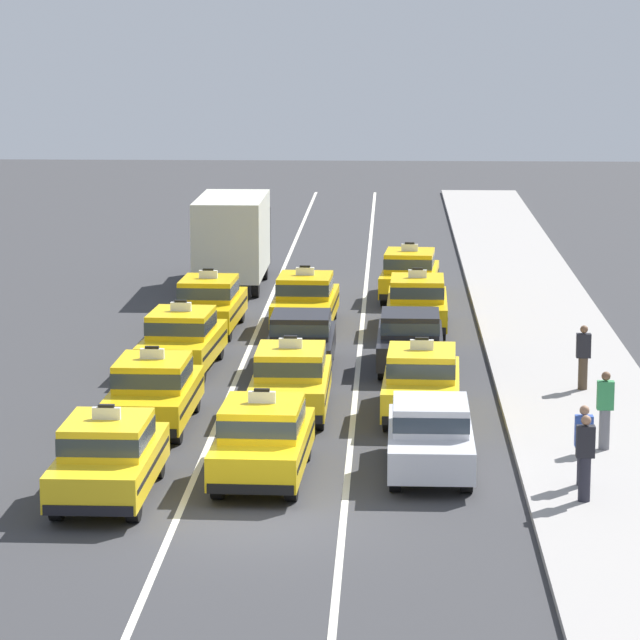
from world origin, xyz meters
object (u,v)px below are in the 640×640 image
object	(u,v)px
taxi_right_fifth	(410,273)
pedestrian_by_storefront	(583,445)
taxi_center_fourth	(305,300)
taxi_right_second	(422,381)
taxi_left_second	(154,391)
sedan_center_third	(301,340)
taxi_left_fourth	(209,303)
sedan_right_third	(410,338)
box_truck_left_fifth	(234,236)
taxi_right_fourth	(417,302)
taxi_left_third	(182,339)
sedan_right_nearest	(430,434)
pedestrian_mid_block	(605,410)
taxi_center_second	(291,379)
pedestrian_near_crosswalk	(583,357)
taxi_left_nearest	(108,456)
pedestrian_trailing	(585,458)
taxi_center_nearest	(263,438)

from	to	relation	value
taxi_right_fifth	pedestrian_by_storefront	bearing A→B (deg)	-81.99
taxi_center_fourth	taxi_right_second	world-z (taller)	same
taxi_left_second	sedan_center_third	size ratio (longest dim) A/B	1.07
taxi_left_fourth	sedan_right_third	size ratio (longest dim) A/B	1.07
box_truck_left_fifth	taxi_right_fourth	world-z (taller)	box_truck_left_fifth
taxi_left_fourth	sedan_center_third	world-z (taller)	taxi_left_fourth
taxi_center_fourth	taxi_right_second	distance (m)	11.93
taxi_left_third	taxi_left_fourth	size ratio (longest dim) A/B	1.01
sedan_right_nearest	box_truck_left_fifth	bearing A→B (deg)	104.70
taxi_center_fourth	pedestrian_mid_block	world-z (taller)	taxi_center_fourth
sedan_right_nearest	taxi_right_fourth	bearing A→B (deg)	90.14
taxi_center_fourth	sedan_right_third	size ratio (longest dim) A/B	1.07
taxi_center_fourth	taxi_right_fourth	distance (m)	3.46
taxi_center_second	sedan_right_nearest	size ratio (longest dim) A/B	1.06
sedan_center_third	taxi_right_fourth	size ratio (longest dim) A/B	0.94
taxi_left_second	taxi_center_fourth	size ratio (longest dim) A/B	0.99
sedan_right_third	taxi_right_fifth	bearing A→B (deg)	89.49
taxi_center_fourth	pedestrian_by_storefront	world-z (taller)	taxi_center_fourth
sedan_right_nearest	taxi_left_fourth	bearing A→B (deg)	111.99
taxi_center_fourth	pedestrian_mid_block	distance (m)	16.62
taxi_left_fourth	pedestrian_by_storefront	world-z (taller)	taxi_left_fourth
taxi_right_second	pedestrian_near_crosswalk	size ratio (longest dim) A/B	2.80
taxi_left_second	sedan_right_nearest	size ratio (longest dim) A/B	1.06
taxi_left_nearest	pedestrian_mid_block	bearing A→B (deg)	20.07
pedestrian_mid_block	pedestrian_by_storefront	size ratio (longest dim) A/B	1.05
taxi_right_fifth	taxi_right_fourth	bearing A→B (deg)	-88.28
taxi_right_fourth	pedestrian_by_storefront	size ratio (longest dim) A/B	2.77
sedan_right_nearest	pedestrian_trailing	xyz separation A→B (m)	(2.96, -2.41, 0.18)
taxi_left_second	sedan_right_third	bearing A→B (deg)	48.32
taxi_center_fourth	pedestrian_near_crosswalk	distance (m)	11.69
box_truck_left_fifth	pedestrian_mid_block	distance (m)	25.05
taxi_right_fourth	pedestrian_near_crosswalk	size ratio (longest dim) A/B	2.78
pedestrian_near_crosswalk	pedestrian_by_storefront	distance (m)	8.89
taxi_right_fourth	taxi_right_fifth	size ratio (longest dim) A/B	0.98
pedestrian_near_crosswalk	pedestrian_trailing	size ratio (longest dim) A/B	0.96
taxi_left_third	taxi_right_second	bearing A→B (deg)	-38.01
pedestrian_trailing	taxi_right_fourth	bearing A→B (deg)	99.17
taxi_center_nearest	taxi_center_second	xyz separation A→B (m)	(0.24, 5.75, 0.00)
taxi_right_fifth	taxi_center_nearest	bearing A→B (deg)	-98.25
taxi_left_nearest	box_truck_left_fifth	bearing A→B (deg)	89.93
sedan_center_third	taxi_center_fourth	size ratio (longest dim) A/B	0.93
taxi_left_fourth	pedestrian_near_crosswalk	distance (m)	13.26
taxi_right_second	taxi_right_fourth	world-z (taller)	same
taxi_right_fourth	pedestrian_trailing	size ratio (longest dim) A/B	2.66
taxi_center_second	pedestrian_near_crosswalk	xyz separation A→B (m)	(7.28, 2.42, 0.11)
taxi_center_nearest	pedestrian_near_crosswalk	size ratio (longest dim) A/B	2.80
sedan_center_third	taxi_right_fourth	bearing A→B (deg)	61.43
sedan_center_third	pedestrian_by_storefront	xyz separation A→B (m)	(6.32, -11.51, 0.14)
taxi_left_fourth	taxi_center_nearest	xyz separation A→B (m)	(2.89, -16.39, 0.00)
taxi_left_second	sedan_right_nearest	bearing A→B (deg)	-30.41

